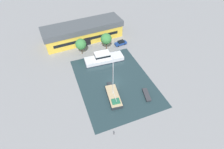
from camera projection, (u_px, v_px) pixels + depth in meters
name	position (u px, v px, depth m)	size (l,w,h in m)	color
ground_plane	(115.00, 81.00, 52.87)	(440.00, 440.00, 0.00)	gray
water_canal	(115.00, 81.00, 52.87)	(21.30, 28.79, 0.01)	#23383D
warehouse_building	(83.00, 32.00, 67.60)	(31.10, 11.19, 6.71)	gold
quay_tree_near_building	(81.00, 44.00, 60.14)	(3.80, 3.80, 6.01)	brown
quay_tree_by_water	(106.00, 39.00, 62.11)	(3.97, 3.97, 6.39)	brown
parked_car	(121.00, 43.00, 66.59)	(4.74, 2.27, 1.63)	navy
sailboat_moored	(113.00, 96.00, 48.06)	(4.04, 9.62, 13.37)	#23282D
motor_cruiser	(104.00, 58.00, 59.16)	(13.41, 4.95, 3.48)	silver
small_dinghy	(147.00, 95.00, 48.57)	(2.33, 4.73, 0.72)	#23282D
mooring_bollard	(114.00, 133.00, 40.24)	(0.31, 0.31, 0.78)	#47474C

